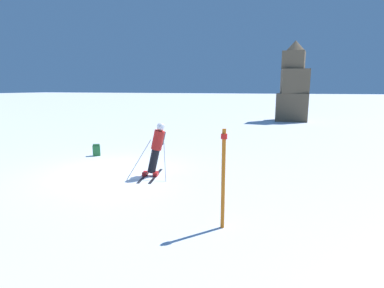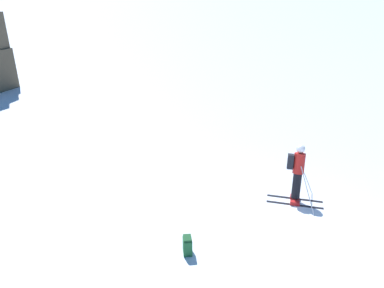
# 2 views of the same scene
# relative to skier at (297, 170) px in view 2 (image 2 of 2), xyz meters

# --- Properties ---
(ground_plane) EXTENTS (300.00, 300.00, 0.00)m
(ground_plane) POSITION_rel_skier_xyz_m (-1.67, -0.08, -1.00)
(ground_plane) COLOR white
(skier) EXTENTS (1.26, 1.76, 1.81)m
(skier) POSITION_rel_skier_xyz_m (0.00, 0.00, 0.00)
(skier) COLOR black
(skier) RESTS_ON ground
(spare_backpack) EXTENTS (0.37, 0.35, 0.50)m
(spare_backpack) POSITION_rel_skier_xyz_m (-3.76, 1.89, -0.75)
(spare_backpack) COLOR #236633
(spare_backpack) RESTS_ON ground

